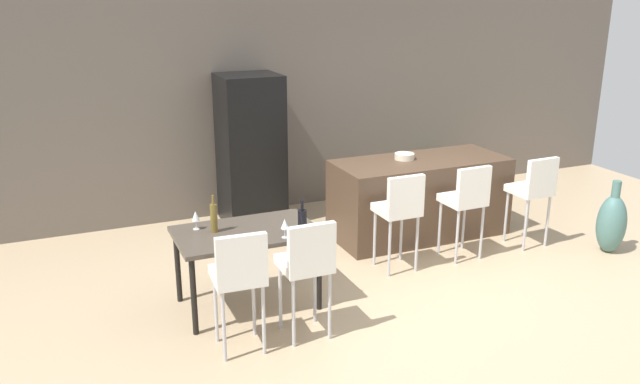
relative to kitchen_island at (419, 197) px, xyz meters
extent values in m
plane|color=tan|center=(-0.65, -1.09, -0.46)|extent=(10.00, 10.00, 0.00)
cube|color=#665B51|center=(-0.65, 1.67, 0.99)|extent=(10.00, 0.12, 2.90)
cube|color=#4C3828|center=(0.00, 0.00, 0.00)|extent=(2.04, 0.85, 0.92)
cube|color=white|center=(-0.74, -0.75, 0.19)|extent=(0.40, 0.40, 0.08)
cube|color=white|center=(-0.74, -0.92, 0.41)|extent=(0.40, 0.06, 0.36)
cylinder|color=#B2B2B7|center=(-0.90, -0.59, -0.16)|extent=(0.03, 0.03, 0.61)
cylinder|color=#B2B2B7|center=(-0.58, -0.59, -0.16)|extent=(0.03, 0.03, 0.61)
cylinder|color=#B2B2B7|center=(-0.90, -0.91, -0.16)|extent=(0.03, 0.03, 0.61)
cylinder|color=#B2B2B7|center=(-0.58, -0.91, -0.16)|extent=(0.03, 0.03, 0.61)
cube|color=white|center=(0.07, -0.75, 0.19)|extent=(0.41, 0.41, 0.08)
cube|color=white|center=(0.07, -0.92, 0.41)|extent=(0.40, 0.07, 0.36)
cylinder|color=#B2B2B7|center=(-0.09, -0.59, -0.16)|extent=(0.03, 0.03, 0.61)
cylinder|color=#B2B2B7|center=(0.23, -0.58, -0.16)|extent=(0.03, 0.03, 0.61)
cylinder|color=#B2B2B7|center=(-0.09, -0.91, -0.16)|extent=(0.03, 0.03, 0.61)
cylinder|color=#B2B2B7|center=(0.23, -0.90, -0.16)|extent=(0.03, 0.03, 0.61)
cube|color=white|center=(0.97, -0.75, 0.19)|extent=(0.41, 0.41, 0.08)
cube|color=white|center=(0.98, -0.92, 0.41)|extent=(0.40, 0.07, 0.36)
cylinder|color=#B2B2B7|center=(0.81, -0.59, -0.16)|extent=(0.03, 0.03, 0.61)
cylinder|color=#B2B2B7|center=(1.13, -0.58, -0.16)|extent=(0.03, 0.03, 0.61)
cylinder|color=#B2B2B7|center=(0.82, -0.91, -0.16)|extent=(0.03, 0.03, 0.61)
cylinder|color=#B2B2B7|center=(1.14, -0.90, -0.16)|extent=(0.03, 0.03, 0.61)
cube|color=#4C4238|center=(-2.40, -0.94, 0.26)|extent=(1.26, 0.78, 0.04)
cylinder|color=black|center=(-2.97, -0.61, -0.11)|extent=(0.05, 0.05, 0.70)
cylinder|color=black|center=(-1.83, -0.61, -0.11)|extent=(0.05, 0.05, 0.70)
cylinder|color=black|center=(-2.97, -1.27, -0.11)|extent=(0.05, 0.05, 0.70)
cylinder|color=black|center=(-1.83, -1.27, -0.11)|extent=(0.05, 0.05, 0.70)
cube|color=white|center=(-2.68, -1.63, 0.19)|extent=(0.42, 0.42, 0.08)
cube|color=white|center=(-2.69, -1.80, 0.41)|extent=(0.40, 0.08, 0.36)
cylinder|color=#B2B2B7|center=(-2.83, -1.46, -0.16)|extent=(0.03, 0.03, 0.61)
cylinder|color=#B2B2B7|center=(-2.51, -1.48, -0.16)|extent=(0.03, 0.03, 0.61)
cylinder|color=#B2B2B7|center=(-2.85, -1.78, -0.16)|extent=(0.03, 0.03, 0.61)
cylinder|color=#B2B2B7|center=(-2.53, -1.80, -0.16)|extent=(0.03, 0.03, 0.61)
cube|color=white|center=(-2.12, -1.63, 0.19)|extent=(0.40, 0.40, 0.08)
cube|color=white|center=(-2.12, -1.80, 0.41)|extent=(0.40, 0.06, 0.36)
cylinder|color=#B2B2B7|center=(-2.27, -1.47, -0.16)|extent=(0.03, 0.03, 0.61)
cylinder|color=#B2B2B7|center=(-1.95, -1.47, -0.16)|extent=(0.03, 0.03, 0.61)
cylinder|color=#B2B2B7|center=(-2.28, -1.79, -0.16)|extent=(0.03, 0.03, 0.61)
cylinder|color=#B2B2B7|center=(-1.96, -1.79, -0.16)|extent=(0.03, 0.03, 0.61)
cylinder|color=black|center=(-1.97, -1.22, 0.39)|extent=(0.08, 0.08, 0.22)
cylinder|color=black|center=(-1.97, -1.22, 0.55)|extent=(0.03, 0.03, 0.10)
cylinder|color=brown|center=(-2.67, -0.86, 0.41)|extent=(0.06, 0.06, 0.26)
cylinder|color=brown|center=(-2.67, -0.86, 0.58)|extent=(0.02, 0.02, 0.08)
cylinder|color=silver|center=(-2.14, -1.24, 0.28)|extent=(0.06, 0.06, 0.00)
cylinder|color=silver|center=(-2.14, -1.24, 0.32)|extent=(0.01, 0.01, 0.08)
cone|color=silver|center=(-2.14, -1.24, 0.41)|extent=(0.07, 0.07, 0.09)
cylinder|color=silver|center=(-2.80, -0.73, 0.28)|extent=(0.06, 0.06, 0.00)
cylinder|color=silver|center=(-2.80, -0.73, 0.32)|extent=(0.01, 0.01, 0.08)
cone|color=silver|center=(-2.80, -0.73, 0.41)|extent=(0.07, 0.07, 0.09)
cube|color=black|center=(-1.67, 1.23, 0.46)|extent=(0.72, 0.68, 1.84)
cylinder|color=beige|center=(-0.17, 0.10, 0.50)|extent=(0.23, 0.23, 0.07)
ellipsoid|color=#47706B|center=(1.67, -1.30, -0.13)|extent=(0.31, 0.31, 0.65)
cylinder|color=#47706B|center=(1.67, -1.30, 0.27)|extent=(0.09, 0.09, 0.19)
cylinder|color=beige|center=(1.14, 1.22, -0.35)|extent=(0.24, 0.24, 0.22)
sphere|color=#2D6B33|center=(1.14, 1.22, -0.06)|extent=(0.39, 0.39, 0.39)
camera|label=1|loc=(-3.94, -6.20, 2.37)|focal=36.44mm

